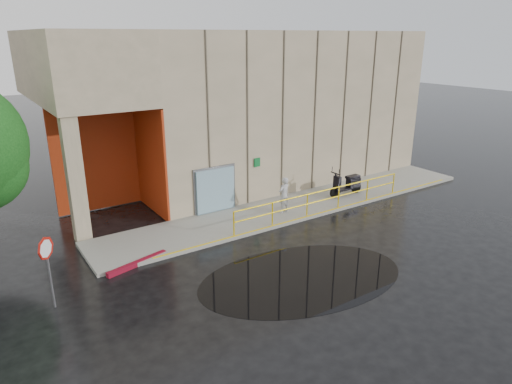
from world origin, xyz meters
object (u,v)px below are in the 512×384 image
stop_sign (47,256)px  red_curb (137,263)px  person (284,195)px  scooter (347,178)px

stop_sign → red_curb: (3.00, 1.17, -1.63)m
person → red_curb: person is taller
stop_sign → scooter: bearing=-14.9°
scooter → stop_sign: 14.47m
scooter → red_curb: size_ratio=0.84×
person → red_curb: bearing=-4.5°
person → red_curb: (-7.23, -0.94, -0.89)m
person → stop_sign: 10.47m
person → scooter: (4.04, 0.15, 0.06)m
person → stop_sign: stop_sign is taller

